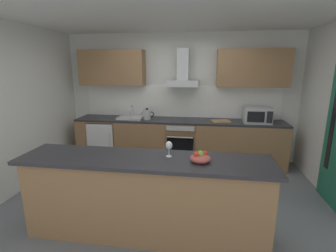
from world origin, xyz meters
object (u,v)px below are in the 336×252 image
object	(u,v)px
kettle	(147,114)
refrigerator	(105,140)
wine_glass	(169,146)
microwave	(257,115)
chopping_board	(220,121)
range_hood	(183,74)
sink	(131,117)
oven	(181,141)
fruit_bowl	(200,158)

from	to	relation	value
kettle	refrigerator	bearing A→B (deg)	178.08
kettle	wine_glass	world-z (taller)	same
refrigerator	microwave	world-z (taller)	microwave
microwave	chopping_board	distance (m)	0.69
range_hood	wine_glass	size ratio (longest dim) A/B	4.05
sink	oven	bearing A→B (deg)	-0.60
kettle	range_hood	distance (m)	1.06
fruit_bowl	sink	bearing A→B (deg)	122.07
microwave	wine_glass	world-z (taller)	microwave
refrigerator	chopping_board	size ratio (longest dim) A/B	2.50
oven	sink	distance (m)	1.15
fruit_bowl	chopping_board	size ratio (longest dim) A/B	0.65
sink	fruit_bowl	bearing A→B (deg)	-57.93
microwave	oven	bearing A→B (deg)	178.88
wine_glass	chopping_board	bearing A→B (deg)	72.36
oven	refrigerator	world-z (taller)	oven
oven	microwave	world-z (taller)	microwave
oven	refrigerator	distance (m)	1.62
range_hood	fruit_bowl	xyz separation A→B (m)	(0.41, -2.44, -0.78)
oven	fruit_bowl	xyz separation A→B (m)	(0.41, -2.31, 0.55)
sink	fruit_bowl	xyz separation A→B (m)	(1.46, -2.32, 0.08)
range_hood	fruit_bowl	world-z (taller)	range_hood
kettle	microwave	bearing A→B (deg)	0.16
sink	range_hood	xyz separation A→B (m)	(1.05, 0.12, 0.86)
microwave	sink	xyz separation A→B (m)	(-2.47, 0.04, -0.12)
fruit_bowl	chopping_board	distance (m)	2.32
fruit_bowl	chopping_board	bearing A→B (deg)	81.41
refrigerator	microwave	xyz separation A→B (m)	(3.05, -0.03, 0.62)
microwave	kettle	size ratio (longest dim) A/B	1.73
kettle	wine_glass	bearing A→B (deg)	-70.88
oven	chopping_board	bearing A→B (deg)	-1.80
fruit_bowl	chopping_board	world-z (taller)	fruit_bowl
refrigerator	wine_glass	world-z (taller)	wine_glass
sink	wine_glass	xyz separation A→B (m)	(1.11, -2.22, 0.16)
wine_glass	fruit_bowl	distance (m)	0.37
refrigerator	kettle	distance (m)	1.09
kettle	fruit_bowl	world-z (taller)	kettle
sink	wine_glass	size ratio (longest dim) A/B	2.81
microwave	range_hood	world-z (taller)	range_hood
wine_glass	chopping_board	xyz separation A→B (m)	(0.70, 2.19, -0.18)
wine_glass	range_hood	bearing A→B (deg)	91.47
refrigerator	wine_glass	xyz separation A→B (m)	(1.68, -2.21, 0.66)
oven	chopping_board	size ratio (longest dim) A/B	2.35
kettle	fruit_bowl	xyz separation A→B (m)	(1.10, -2.28, 0.00)
sink	fruit_bowl	size ratio (longest dim) A/B	2.27
chopping_board	wine_glass	bearing A→B (deg)	-107.64
refrigerator	sink	bearing A→B (deg)	1.37
range_hood	fruit_bowl	distance (m)	2.60
oven	chopping_board	xyz separation A→B (m)	(0.76, -0.02, 0.45)
fruit_bowl	wine_glass	bearing A→B (deg)	163.83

